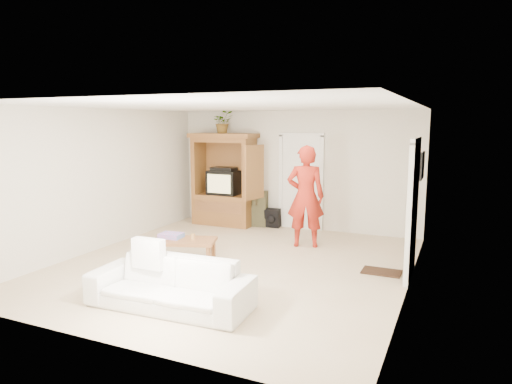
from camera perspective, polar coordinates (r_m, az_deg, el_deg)
floor at (r=7.69m, az=-2.72°, el=-9.07°), size 6.00×6.00×0.00m
ceiling at (r=7.33m, az=-2.87°, el=10.68°), size 6.00×6.00×0.00m
wall_back at (r=10.14m, az=4.90°, el=2.76°), size 5.50×0.00×5.50m
wall_front at (r=4.95m, az=-18.73°, el=-3.95°), size 5.50×0.00×5.50m
wall_left at (r=8.97m, az=-18.66°, el=1.55°), size 0.00×6.00×6.00m
wall_right at (r=6.63m, az=18.90°, el=-0.84°), size 0.00×6.00×6.00m
armoire at (r=10.51m, az=-3.88°, el=0.83°), size 1.82×1.14×2.10m
door_back at (r=10.10m, az=5.63°, el=1.12°), size 0.85×0.05×2.04m
doorway_right at (r=7.27m, az=19.04°, el=-2.28°), size 0.05×0.90×2.04m
framed_picture at (r=8.48m, az=20.08°, el=3.13°), size 0.03×0.60×0.48m
doormat at (r=7.57m, az=15.41°, el=-9.59°), size 0.60×0.40×0.02m
plant at (r=10.39m, az=-4.16°, el=8.71°), size 0.60×0.59×0.50m
man at (r=8.64m, az=6.22°, el=-0.55°), size 0.80×0.64×1.93m
sofa at (r=6.03m, az=-10.67°, el=-11.22°), size 2.14×0.92×0.61m
coffee_table at (r=7.85m, az=-8.94°, el=-6.22°), size 1.17×0.87×0.39m
towel at (r=7.97m, az=-10.56°, el=-5.37°), size 0.40×0.31×0.08m
candle at (r=7.79m, az=-7.89°, el=-5.56°), size 0.08×0.08×0.10m
backpack_black at (r=10.28m, az=2.12°, el=-3.32°), size 0.34×0.20×0.41m
backpack_olive at (r=10.40m, az=0.23°, el=-2.09°), size 0.47×0.38×0.80m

